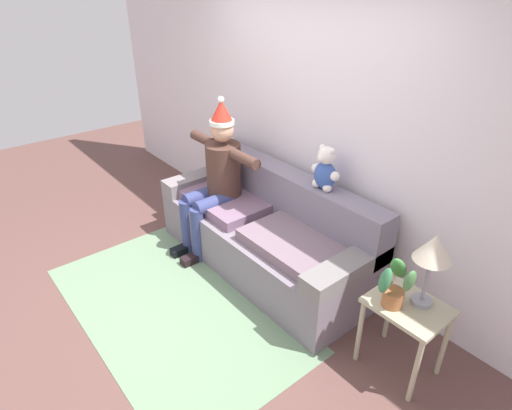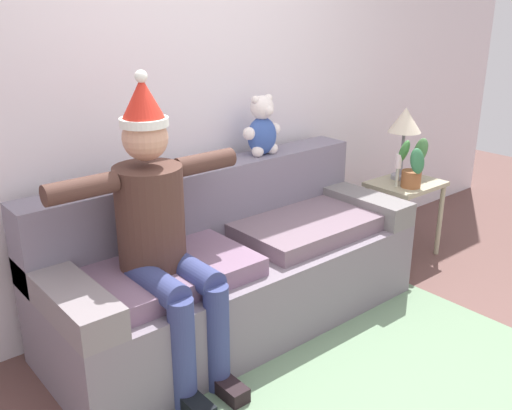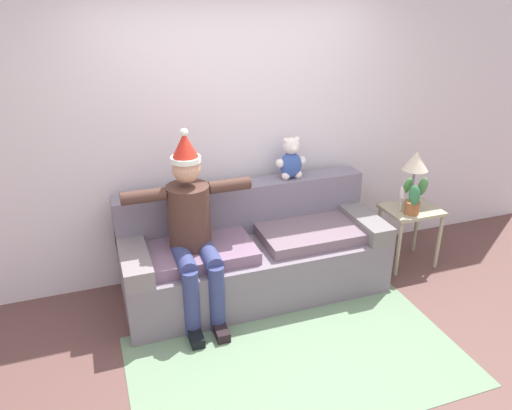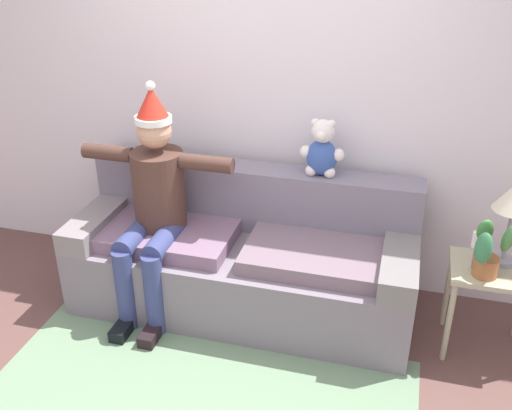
# 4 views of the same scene
# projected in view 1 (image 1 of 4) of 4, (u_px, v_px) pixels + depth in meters

# --- Properties ---
(ground_plane) EXTENTS (10.00, 10.00, 0.00)m
(ground_plane) POSITION_uv_depth(u_px,v_px,m) (172.00, 308.00, 3.66)
(ground_plane) COLOR brown
(back_wall) EXTENTS (7.00, 0.10, 2.70)m
(back_wall) POSITION_uv_depth(u_px,v_px,m) (309.00, 120.00, 3.87)
(back_wall) COLOR silver
(back_wall) RESTS_ON ground_plane
(couch) EXTENTS (2.26, 0.85, 0.91)m
(couch) POSITION_uv_depth(u_px,v_px,m) (266.00, 232.00, 4.07)
(couch) COLOR slate
(couch) RESTS_ON ground_plane
(person_seated) EXTENTS (1.02, 0.77, 1.55)m
(person_seated) POSITION_uv_depth(u_px,v_px,m) (216.00, 176.00, 4.14)
(person_seated) COLOR #4B3028
(person_seated) RESTS_ON ground_plane
(teddy_bear) EXTENTS (0.29, 0.17, 0.38)m
(teddy_bear) POSITION_uv_depth(u_px,v_px,m) (325.00, 170.00, 3.55)
(teddy_bear) COLOR #3756A5
(teddy_bear) RESTS_ON couch
(side_table) EXTENTS (0.51, 0.41, 0.58)m
(side_table) POSITION_uv_depth(u_px,v_px,m) (406.00, 317.00, 2.91)
(side_table) COLOR #ABA686
(side_table) RESTS_ON ground_plane
(table_lamp) EXTENTS (0.24, 0.24, 0.53)m
(table_lamp) POSITION_uv_depth(u_px,v_px,m) (433.00, 251.00, 2.67)
(table_lamp) COLOR #8F919A
(table_lamp) RESTS_ON side_table
(potted_plant) EXTENTS (0.24, 0.27, 0.36)m
(potted_plant) POSITION_uv_depth(u_px,v_px,m) (395.00, 286.00, 2.77)
(potted_plant) COLOR #9F5F36
(potted_plant) RESTS_ON side_table
(candle_tall) EXTENTS (0.04, 0.04, 0.24)m
(candle_tall) POSITION_uv_depth(u_px,v_px,m) (392.00, 277.00, 2.87)
(candle_tall) COLOR beige
(candle_tall) RESTS_ON side_table
(area_rug) EXTENTS (2.42, 1.39, 0.01)m
(area_rug) POSITION_uv_depth(u_px,v_px,m) (174.00, 307.00, 3.67)
(area_rug) COLOR gray
(area_rug) RESTS_ON ground_plane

